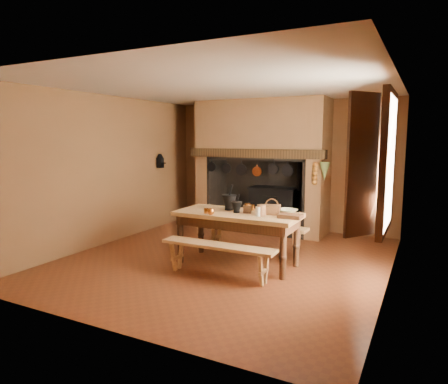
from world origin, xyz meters
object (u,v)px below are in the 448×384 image
Objects in this scene: iron_range at (274,208)px; bench_front at (218,253)px; wicker_basket at (272,209)px; coffee_grinder at (247,208)px; work_table at (238,221)px; mixing_bowl at (287,211)px.

bench_front is at bearing -84.29° from iron_range.
iron_range is 2.67m from wicker_basket.
iron_range is 8.45× the size of coffee_grinder.
iron_range reaches higher than work_table.
mixing_bowl is at bearing 25.27° from wicker_basket.
bench_front is at bearing -137.03° from wicker_basket.
wicker_basket reaches higher than coffee_grinder.
iron_range is 2.61m from work_table.
coffee_grinder is (0.15, 0.04, 0.20)m from work_table.
wicker_basket is at bearing -11.28° from coffee_grinder.
mixing_bowl reaches higher than bench_front.
work_table is (0.32, -2.58, 0.23)m from iron_range.
work_table reaches higher than bench_front.
wicker_basket is (0.53, 0.09, 0.21)m from work_table.
bench_front is 5.97× the size of wicker_basket.
iron_range is at bearing 97.16° from work_table.
work_table is 6.68× the size of wicker_basket.
work_table is at bearing -82.84° from iron_range.
coffee_grinder is 0.39m from wicker_basket.
bench_front is at bearing -128.87° from mixing_bowl.
work_table is at bearing 174.58° from coffee_grinder.
work_table is 10.28× the size of coffee_grinder.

